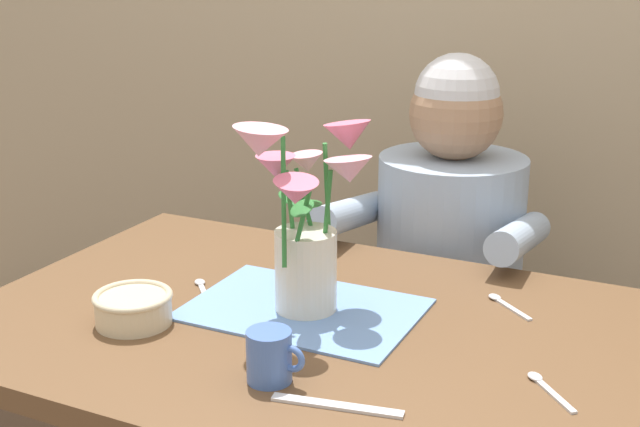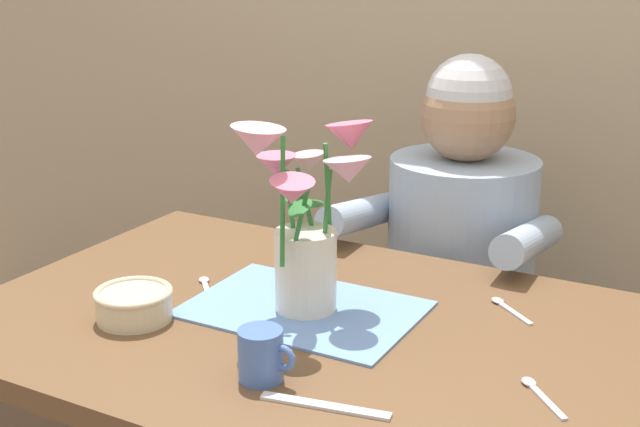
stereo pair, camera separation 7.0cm
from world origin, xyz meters
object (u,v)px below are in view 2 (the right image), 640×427
object	(u,v)px
seated_person	(458,298)
tea_cup	(262,355)
flower_vase	(306,219)
ceramic_bowl	(134,303)
dinner_knife	(325,406)

from	to	relation	value
seated_person	tea_cup	size ratio (longest dim) A/B	12.20
flower_vase	ceramic_bowl	xyz separation A→B (m)	(-0.25, -0.17, -0.14)
seated_person	dinner_knife	bearing A→B (deg)	-86.81
dinner_knife	tea_cup	xyz separation A→B (m)	(-0.12, 0.03, 0.04)
tea_cup	flower_vase	bearing A→B (deg)	104.24
dinner_knife	ceramic_bowl	bearing A→B (deg)	156.40
seated_person	dinner_knife	distance (m)	0.88
seated_person	flower_vase	xyz separation A→B (m)	(-0.08, -0.58, 0.35)
dinner_knife	seated_person	bearing A→B (deg)	86.61
tea_cup	dinner_knife	bearing A→B (deg)	-12.44
ceramic_bowl	dinner_knife	xyz separation A→B (m)	(0.43, -0.10, -0.03)
flower_vase	tea_cup	world-z (taller)	flower_vase
ceramic_bowl	tea_cup	xyz separation A→B (m)	(0.31, -0.07, 0.01)
flower_vase	tea_cup	bearing A→B (deg)	-75.76
ceramic_bowl	tea_cup	distance (m)	0.32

